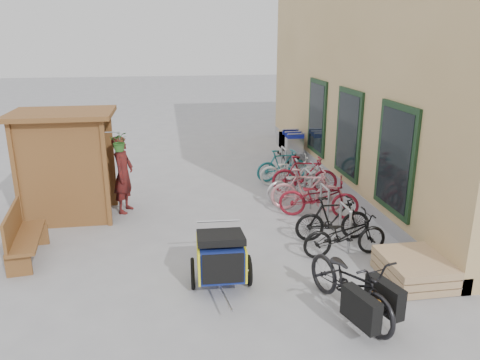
{
  "coord_description": "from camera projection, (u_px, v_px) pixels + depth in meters",
  "views": [
    {
      "loc": [
        -0.98,
        -7.89,
        3.97
      ],
      "look_at": [
        0.5,
        1.5,
        1.0
      ],
      "focal_mm": 35.0,
      "sensor_mm": 36.0,
      "label": 1
    }
  ],
  "objects": [
    {
      "name": "bike_7",
      "position": [
        282.0,
        165.0,
        13.12
      ],
      "size": [
        1.55,
        0.62,
        0.9
      ],
      "primitive_type": "imported",
      "rotation": [
        0.0,
        0.0,
        1.7
      ],
      "color": "#1E7079",
      "rests_on": "ground"
    },
    {
      "name": "bike_3",
      "position": [
        307.0,
        190.0,
        10.86
      ],
      "size": [
        1.76,
        0.96,
        1.02
      ],
      "primitive_type": "imported",
      "rotation": [
        0.0,
        0.0,
        1.27
      ],
      "color": "pink",
      "rests_on": "ground"
    },
    {
      "name": "child_trailer",
      "position": [
        221.0,
        255.0,
        7.57
      ],
      "size": [
        1.01,
        1.69,
        0.99
      ],
      "rotation": [
        0.0,
        0.0,
        -0.04
      ],
      "color": "navy",
      "rests_on": "ground"
    },
    {
      "name": "bike_4",
      "position": [
        299.0,
        184.0,
        11.5
      ],
      "size": [
        1.83,
        0.96,
        0.91
      ],
      "primitive_type": "imported",
      "rotation": [
        0.0,
        0.0,
        1.78
      ],
      "color": "#BABABF",
      "rests_on": "ground"
    },
    {
      "name": "person_kiosk",
      "position": [
        123.0,
        175.0,
        10.71
      ],
      "size": [
        0.61,
        0.75,
        1.79
      ],
      "primitive_type": "imported",
      "rotation": [
        0.0,
        0.0,
        1.26
      ],
      "color": "maroon",
      "rests_on": "ground"
    },
    {
      "name": "bike_6",
      "position": [
        290.0,
        171.0,
        12.71
      ],
      "size": [
        1.68,
        0.8,
        0.85
      ],
      "primitive_type": "imported",
      "rotation": [
        0.0,
        0.0,
        1.42
      ],
      "color": "silver",
      "rests_on": "ground"
    },
    {
      "name": "bike_1",
      "position": [
        333.0,
        219.0,
        9.3
      ],
      "size": [
        1.55,
        0.48,
        0.92
      ],
      "primitive_type": "imported",
      "rotation": [
        0.0,
        0.0,
        1.54
      ],
      "color": "black",
      "rests_on": "ground"
    },
    {
      "name": "kiosk",
      "position": [
        61.0,
        151.0,
        10.14
      ],
      "size": [
        2.49,
        1.65,
        2.4
      ],
      "color": "brown",
      "rests_on": "ground"
    },
    {
      "name": "bike_2",
      "position": [
        319.0,
        197.0,
        10.49
      ],
      "size": [
        1.89,
        1.15,
        0.94
      ],
      "primitive_type": "imported",
      "rotation": [
        0.0,
        0.0,
        1.25
      ],
      "color": "maroon",
      "rests_on": "ground"
    },
    {
      "name": "bike_5",
      "position": [
        305.0,
        175.0,
        12.03
      ],
      "size": [
        1.74,
        0.84,
        1.01
      ],
      "primitive_type": "imported",
      "rotation": [
        0.0,
        0.0,
        1.34
      ],
      "color": "maroon",
      "rests_on": "ground"
    },
    {
      "name": "building",
      "position": [
        437.0,
        52.0,
        12.93
      ],
      "size": [
        6.07,
        13.0,
        7.0
      ],
      "color": "tan",
      "rests_on": "ground"
    },
    {
      "name": "pallet_stack",
      "position": [
        414.0,
        269.0,
        7.83
      ],
      "size": [
        1.0,
        1.2,
        0.4
      ],
      "color": "tan",
      "rests_on": "ground"
    },
    {
      "name": "bike_0",
      "position": [
        345.0,
        235.0,
        8.65
      ],
      "size": [
        1.65,
        0.65,
        0.85
      ],
      "primitive_type": "imported",
      "rotation": [
        0.0,
        0.0,
        1.63
      ],
      "color": "black",
      "rests_on": "ground"
    },
    {
      "name": "bench",
      "position": [
        22.0,
        234.0,
        8.46
      ],
      "size": [
        0.65,
        1.61,
        0.99
      ],
      "rotation": [
        0.0,
        0.0,
        0.12
      ],
      "color": "brown",
      "rests_on": "ground"
    },
    {
      "name": "shopping_carts",
      "position": [
        290.0,
        141.0,
        15.46
      ],
      "size": [
        0.56,
        1.55,
        1.01
      ],
      "color": "silver",
      "rests_on": "ground"
    },
    {
      "name": "bike_rack",
      "position": [
        308.0,
        185.0,
        11.22
      ],
      "size": [
        0.05,
        5.35,
        0.86
      ],
      "color": "#A5A8AD",
      "rests_on": "ground"
    },
    {
      "name": "ground",
      "position": [
        226.0,
        256.0,
        8.77
      ],
      "size": [
        80.0,
        80.0,
        0.0
      ],
      "primitive_type": "plane",
      "color": "#99999C"
    },
    {
      "name": "cargo_bike",
      "position": [
        352.0,
        284.0,
        6.8
      ],
      "size": [
        1.18,
        2.03,
        1.01
      ],
      "rotation": [
        0.0,
        0.0,
        0.29
      ],
      "color": "black",
      "rests_on": "ground"
    }
  ]
}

